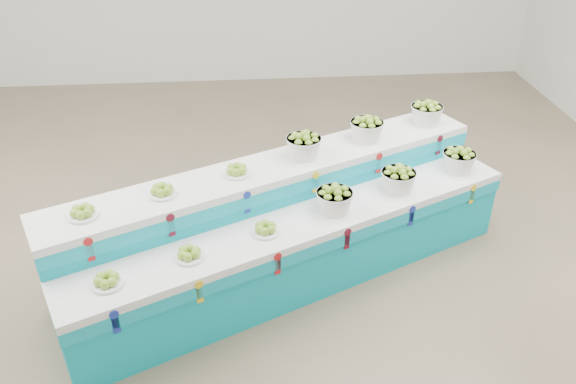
% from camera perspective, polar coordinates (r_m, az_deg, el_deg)
% --- Properties ---
extents(ground, '(10.00, 10.00, 0.00)m').
position_cam_1_polar(ground, '(5.76, -5.25, -6.77)').
color(ground, brown).
rests_on(ground, ground).
extents(display_stand, '(4.33, 2.80, 1.02)m').
position_cam_1_polar(display_stand, '(5.33, 0.00, -3.30)').
color(display_stand, '#0AA7BC').
rests_on(display_stand, ground).
extents(plate_lower_left, '(0.32, 0.32, 0.10)m').
position_cam_1_polar(plate_lower_left, '(4.52, -17.40, -8.23)').
color(plate_lower_left, white).
rests_on(plate_lower_left, display_stand).
extents(plate_lower_mid, '(0.32, 0.32, 0.10)m').
position_cam_1_polar(plate_lower_mid, '(4.64, -9.71, -5.93)').
color(plate_lower_mid, white).
rests_on(plate_lower_mid, display_stand).
extents(plate_lower_right, '(0.32, 0.32, 0.10)m').
position_cam_1_polar(plate_lower_right, '(4.85, -2.21, -3.56)').
color(plate_lower_right, white).
rests_on(plate_lower_right, display_stand).
extents(basket_lower_left, '(0.43, 0.43, 0.24)m').
position_cam_1_polar(basket_lower_left, '(5.11, 4.58, -0.71)').
color(basket_lower_left, silver).
rests_on(basket_lower_left, display_stand).
extents(basket_lower_mid, '(0.43, 0.43, 0.24)m').
position_cam_1_polar(basket_lower_mid, '(5.49, 10.78, 1.28)').
color(basket_lower_mid, silver).
rests_on(basket_lower_mid, display_stand).
extents(basket_lower_right, '(0.43, 0.43, 0.24)m').
position_cam_1_polar(basket_lower_right, '(5.97, 16.45, 3.08)').
color(basket_lower_right, silver).
rests_on(basket_lower_right, display_stand).
extents(plate_upper_left, '(0.32, 0.32, 0.10)m').
position_cam_1_polar(plate_upper_left, '(4.78, -19.57, -1.82)').
color(plate_upper_left, white).
rests_on(plate_upper_left, display_stand).
extents(plate_upper_mid, '(0.32, 0.32, 0.10)m').
position_cam_1_polar(plate_upper_mid, '(4.89, -12.29, 0.20)').
color(plate_upper_mid, white).
rests_on(plate_upper_mid, display_stand).
extents(plate_upper_right, '(0.32, 0.32, 0.10)m').
position_cam_1_polar(plate_upper_right, '(5.09, -5.08, 2.19)').
color(plate_upper_right, white).
rests_on(plate_upper_right, display_stand).
extents(basket_upper_left, '(0.43, 0.43, 0.24)m').
position_cam_1_polar(basket_upper_left, '(5.35, 1.56, 4.63)').
color(basket_upper_left, silver).
rests_on(basket_upper_left, display_stand).
extents(basket_upper_mid, '(0.43, 0.43, 0.24)m').
position_cam_1_polar(basket_upper_mid, '(5.71, 7.73, 6.21)').
color(basket_upper_mid, silver).
rests_on(basket_upper_mid, display_stand).
extents(basket_upper_right, '(0.43, 0.43, 0.24)m').
position_cam_1_polar(basket_upper_right, '(6.18, 13.46, 7.60)').
color(basket_upper_right, silver).
rests_on(basket_upper_right, display_stand).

